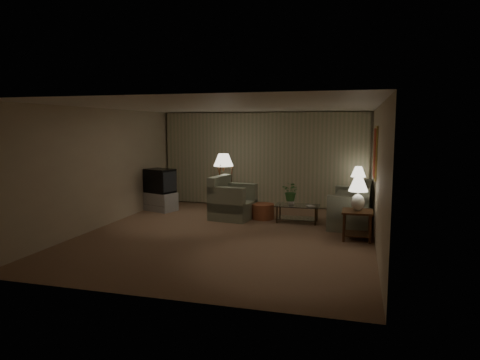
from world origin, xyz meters
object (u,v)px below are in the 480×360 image
object	(u,v)px
sofa	(351,208)
crt_tv	(160,181)
ottoman	(263,211)
vase	(291,201)
table_lamp_far	(358,177)
floor_lamp	(224,183)
side_table_near	(357,219)
coffee_table	(297,211)
table_lamp_near	(358,191)
tv_cabinet	(160,201)
armchair	(233,202)
side_table_far	(357,199)

from	to	relation	value
sofa	crt_tv	bearing A→B (deg)	-90.34
ottoman	vase	bearing A→B (deg)	-13.42
ottoman	table_lamp_far	bearing A→B (deg)	27.13
floor_lamp	vase	size ratio (longest dim) A/B	9.35
side_table_near	coffee_table	size ratio (longest dim) A/B	0.58
table_lamp_near	coffee_table	xyz separation A→B (m)	(-1.39, 1.25, -0.72)
coffee_table	crt_tv	size ratio (longest dim) A/B	1.18
tv_cabinet	coffee_table	bearing A→B (deg)	12.71
table_lamp_near	vase	xyz separation A→B (m)	(-1.54, 1.25, -0.49)
crt_tv	coffee_table	bearing A→B (deg)	12.71
ottoman	coffee_table	bearing A→B (deg)	-11.20
armchair	side_table_near	bearing A→B (deg)	-104.82
vase	crt_tv	bearing A→B (deg)	172.90
sofa	table_lamp_far	world-z (taller)	table_lamp_far
crt_tv	sofa	bearing A→B (deg)	15.50
sofa	table_lamp_near	xyz separation A→B (m)	(0.15, -1.35, 0.60)
table_lamp_near	vase	size ratio (longest dim) A/B	3.94
armchair	side_table_far	distance (m)	3.28
side_table_near	ottoman	xyz separation A→B (m)	(-2.27, 1.42, -0.23)
sofa	tv_cabinet	xyz separation A→B (m)	(-5.05, 0.36, -0.14)
tv_cabinet	vase	world-z (taller)	vase
table_lamp_far	crt_tv	size ratio (longest dim) A/B	0.74
side_table_far	table_lamp_near	world-z (taller)	table_lamp_near
coffee_table	vase	size ratio (longest dim) A/B	6.17
vase	table_lamp_far	bearing A→B (deg)	41.02
coffee_table	armchair	bearing A→B (deg)	-179.78
coffee_table	tv_cabinet	xyz separation A→B (m)	(-3.81, 0.46, -0.03)
sofa	table_lamp_far	size ratio (longest dim) A/B	2.86
side_table_near	vase	distance (m)	1.98
crt_tv	tv_cabinet	bearing A→B (deg)	0.00
side_table_near	tv_cabinet	bearing A→B (deg)	161.84
sofa	floor_lamp	world-z (taller)	floor_lamp
side_table_near	tv_cabinet	xyz separation A→B (m)	(-5.20, 1.71, -0.17)
sofa	coffee_table	world-z (taller)	sofa
ottoman	table_lamp_near	bearing A→B (deg)	-32.12
table_lamp_far	crt_tv	distance (m)	5.28
ottoman	vase	world-z (taller)	vase
floor_lamp	armchair	bearing A→B (deg)	-50.79
armchair	vase	world-z (taller)	armchair
table_lamp_near	table_lamp_far	distance (m)	2.59
sofa	vase	size ratio (longest dim) A/B	11.09
ottoman	crt_tv	bearing A→B (deg)	174.52
crt_tv	armchair	bearing A→B (deg)	7.71
side_table_far	table_lamp_near	bearing A→B (deg)	-90.00
table_lamp_near	ottoman	xyz separation A→B (m)	(-2.27, 1.42, -0.81)
floor_lamp	table_lamp_far	bearing A→B (deg)	14.19
tv_cabinet	armchair	bearing A→B (deg)	7.71
side_table_far	crt_tv	world-z (taller)	crt_tv
side_table_near	coffee_table	bearing A→B (deg)	137.98
ottoman	side_table_far	bearing A→B (deg)	27.13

